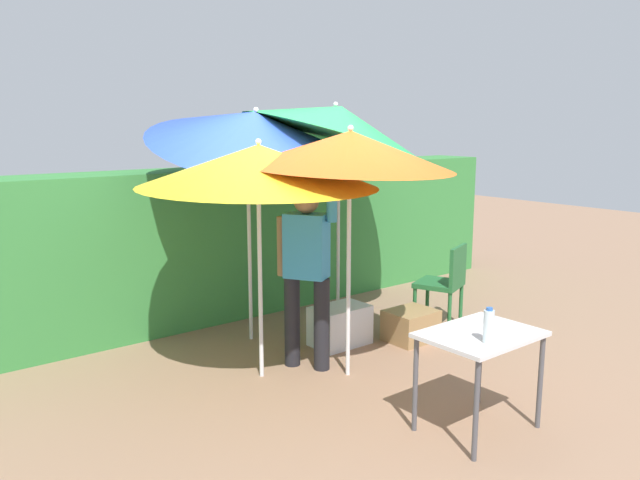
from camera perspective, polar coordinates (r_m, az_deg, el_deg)
name	(u,v)px	position (r m, az deg, el deg)	size (l,w,h in m)	color
ground_plane	(341,365)	(5.73, 1.91, -11.32)	(24.00, 24.00, 0.00)	#937056
hedge_row	(224,242)	(7.10, -8.74, -0.16)	(8.00, 0.70, 1.66)	#38843D
umbrella_rainbow	(258,166)	(5.11, -5.63, 6.73)	(1.96, 1.97, 2.02)	silver
umbrella_orange	(337,122)	(6.68, 1.58, 10.65)	(2.04, 1.99, 2.66)	silver
umbrella_yellow	(350,150)	(5.12, 2.74, 8.20)	(1.73, 1.74, 2.12)	silver
umbrella_navy	(252,130)	(6.08, -6.24, 9.94)	(2.00, 1.99, 2.55)	silver
person_vendor	(307,264)	(5.41, -1.22, -2.24)	(0.37, 0.52, 1.88)	black
chair_plastic	(445,281)	(6.71, 11.35, -3.64)	(0.57, 0.57, 0.89)	#236633
cooler_box	(340,325)	(6.17, 1.83, -7.78)	(0.55, 0.37, 0.39)	silver
crate_cardboard	(411,325)	(6.36, 8.27, -7.70)	(0.48, 0.39, 0.31)	#9E7A4C
folding_table	(480,344)	(4.53, 14.36, -9.17)	(0.80, 0.60, 0.72)	#4C4C51
bottle_water	(489,326)	(4.28, 15.10, -7.57)	(0.07, 0.07, 0.24)	silver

